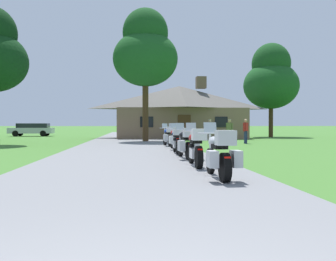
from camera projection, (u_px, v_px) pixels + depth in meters
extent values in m
plane|color=#42752D|center=(132.00, 146.00, 21.99)|extent=(500.00, 500.00, 0.00)
cube|color=slate|center=(132.00, 148.00, 20.00)|extent=(6.40, 80.00, 0.06)
cylinder|color=black|center=(210.00, 161.00, 9.47)|extent=(0.12, 0.64, 0.64)
cylinder|color=black|center=(225.00, 167.00, 8.03)|extent=(0.16, 0.64, 0.64)
cube|color=silver|center=(217.00, 161.00, 8.73)|extent=(0.26, 0.56, 0.30)
ellipsoid|color=#B2B5BC|center=(215.00, 142.00, 8.98)|extent=(0.30, 0.52, 0.26)
cube|color=black|center=(219.00, 147.00, 8.52)|extent=(0.28, 0.52, 0.10)
cylinder|color=silver|center=(211.00, 133.00, 9.42)|extent=(0.66, 0.04, 0.03)
cylinder|color=silver|center=(211.00, 147.00, 9.46)|extent=(0.06, 0.24, 0.73)
cube|color=#B2BCC6|center=(210.00, 128.00, 9.51)|extent=(0.32, 0.11, 0.27)
sphere|color=silver|center=(211.00, 139.00, 9.42)|extent=(0.11, 0.11, 0.11)
cube|color=#B7B7BC|center=(226.00, 138.00, 7.97)|extent=(0.40, 0.36, 0.32)
cube|color=red|center=(228.00, 158.00, 7.81)|extent=(0.14, 0.03, 0.06)
cylinder|color=silver|center=(227.00, 170.00, 8.37)|extent=(0.07, 0.55, 0.07)
cube|color=#B7B7BC|center=(212.00, 159.00, 8.05)|extent=(0.20, 0.40, 0.36)
cube|color=#B7B7BC|center=(236.00, 159.00, 8.11)|extent=(0.20, 0.40, 0.36)
cylinder|color=black|center=(191.00, 153.00, 11.96)|extent=(0.11, 0.64, 0.64)
cylinder|color=black|center=(199.00, 157.00, 10.53)|extent=(0.16, 0.64, 0.64)
cube|color=silver|center=(195.00, 153.00, 11.22)|extent=(0.26, 0.56, 0.30)
ellipsoid|color=maroon|center=(194.00, 138.00, 11.48)|extent=(0.30, 0.52, 0.26)
cube|color=black|center=(196.00, 141.00, 11.02)|extent=(0.28, 0.52, 0.10)
cylinder|color=silver|center=(191.00, 131.00, 11.91)|extent=(0.66, 0.04, 0.03)
cylinder|color=silver|center=(191.00, 142.00, 11.96)|extent=(0.06, 0.24, 0.73)
cube|color=#B2BCC6|center=(191.00, 127.00, 12.01)|extent=(0.32, 0.11, 0.27)
sphere|color=silver|center=(191.00, 136.00, 11.91)|extent=(0.11, 0.11, 0.11)
cube|color=silver|center=(199.00, 135.00, 10.47)|extent=(0.40, 0.36, 0.32)
cube|color=red|center=(200.00, 150.00, 10.30)|extent=(0.14, 0.03, 0.06)
cylinder|color=silver|center=(202.00, 160.00, 10.86)|extent=(0.07, 0.55, 0.07)
cylinder|color=black|center=(180.00, 148.00, 14.49)|extent=(0.17, 0.65, 0.64)
cylinder|color=black|center=(189.00, 151.00, 13.07)|extent=(0.21, 0.65, 0.64)
cube|color=silver|center=(185.00, 148.00, 13.76)|extent=(0.31, 0.58, 0.30)
ellipsoid|color=black|center=(183.00, 135.00, 14.01)|extent=(0.34, 0.54, 0.26)
cube|color=black|center=(186.00, 138.00, 13.56)|extent=(0.32, 0.54, 0.10)
cylinder|color=silver|center=(180.00, 130.00, 14.44)|extent=(0.66, 0.09, 0.03)
cylinder|color=silver|center=(180.00, 139.00, 14.48)|extent=(0.08, 0.24, 0.73)
cube|color=#B2BCC6|center=(180.00, 126.00, 14.53)|extent=(0.33, 0.14, 0.27)
sphere|color=silver|center=(180.00, 134.00, 14.44)|extent=(0.11, 0.11, 0.11)
cube|color=#B7B7BC|center=(189.00, 133.00, 13.01)|extent=(0.43, 0.39, 0.32)
cube|color=red|center=(190.00, 145.00, 12.85)|extent=(0.14, 0.04, 0.06)
cylinder|color=silver|center=(191.00, 153.00, 13.41)|extent=(0.12, 0.55, 0.07)
cube|color=#B7B7BC|center=(181.00, 146.00, 13.07)|extent=(0.23, 0.42, 0.36)
cube|color=#B7B7BC|center=(196.00, 146.00, 13.16)|extent=(0.23, 0.42, 0.36)
cylinder|color=black|center=(175.00, 145.00, 16.94)|extent=(0.12, 0.64, 0.64)
cylinder|color=black|center=(178.00, 147.00, 15.50)|extent=(0.16, 0.64, 0.64)
cube|color=silver|center=(176.00, 144.00, 16.20)|extent=(0.27, 0.56, 0.30)
ellipsoid|color=#1E3899|center=(176.00, 134.00, 16.45)|extent=(0.31, 0.52, 0.26)
cube|color=black|center=(177.00, 136.00, 15.99)|extent=(0.29, 0.52, 0.10)
cylinder|color=silver|center=(175.00, 129.00, 16.89)|extent=(0.66, 0.04, 0.03)
cylinder|color=silver|center=(175.00, 137.00, 16.93)|extent=(0.06, 0.24, 0.73)
cube|color=#B2BCC6|center=(175.00, 126.00, 16.98)|extent=(0.32, 0.11, 0.27)
sphere|color=silver|center=(175.00, 132.00, 16.89)|extent=(0.11, 0.11, 0.11)
cube|color=#B7B7BC|center=(178.00, 131.00, 15.44)|extent=(0.40, 0.36, 0.32)
cube|color=red|center=(179.00, 141.00, 15.28)|extent=(0.14, 0.03, 0.06)
cylinder|color=silver|center=(181.00, 149.00, 15.83)|extent=(0.08, 0.55, 0.07)
cylinder|color=black|center=(172.00, 142.00, 19.54)|extent=(0.15, 0.65, 0.64)
cylinder|color=black|center=(177.00, 143.00, 18.12)|extent=(0.19, 0.65, 0.64)
cube|color=silver|center=(174.00, 142.00, 18.81)|extent=(0.29, 0.57, 0.30)
ellipsoid|color=maroon|center=(174.00, 132.00, 19.06)|extent=(0.33, 0.54, 0.26)
cube|color=black|center=(175.00, 134.00, 18.60)|extent=(0.31, 0.53, 0.10)
cylinder|color=silver|center=(172.00, 129.00, 19.49)|extent=(0.66, 0.07, 0.03)
cylinder|color=silver|center=(172.00, 135.00, 19.53)|extent=(0.07, 0.24, 0.73)
cube|color=#B2BCC6|center=(172.00, 126.00, 19.58)|extent=(0.33, 0.13, 0.27)
sphere|color=silver|center=(172.00, 131.00, 19.49)|extent=(0.11, 0.11, 0.11)
cube|color=silver|center=(177.00, 130.00, 18.06)|extent=(0.42, 0.38, 0.32)
cube|color=red|center=(178.00, 139.00, 17.89)|extent=(0.14, 0.04, 0.06)
cylinder|color=silver|center=(178.00, 145.00, 18.45)|extent=(0.10, 0.55, 0.07)
cube|color=silver|center=(171.00, 140.00, 18.12)|extent=(0.22, 0.41, 0.36)
cube|color=silver|center=(182.00, 140.00, 18.20)|extent=(0.22, 0.41, 0.36)
cylinder|color=black|center=(165.00, 140.00, 22.35)|extent=(0.19, 0.65, 0.64)
cylinder|color=black|center=(170.00, 141.00, 20.95)|extent=(0.24, 0.65, 0.64)
cube|color=silver|center=(168.00, 139.00, 21.63)|extent=(0.33, 0.59, 0.30)
ellipsoid|color=#1E3899|center=(167.00, 131.00, 21.88)|extent=(0.36, 0.55, 0.26)
cube|color=black|center=(168.00, 133.00, 21.43)|extent=(0.34, 0.55, 0.10)
cylinder|color=silver|center=(165.00, 128.00, 22.30)|extent=(0.66, 0.12, 0.03)
cylinder|color=silver|center=(165.00, 134.00, 22.35)|extent=(0.09, 0.24, 0.73)
cube|color=#B2BCC6|center=(165.00, 126.00, 22.40)|extent=(0.33, 0.15, 0.27)
sphere|color=silver|center=(165.00, 130.00, 22.30)|extent=(0.11, 0.11, 0.11)
cube|color=#B7B7BC|center=(171.00, 129.00, 20.89)|extent=(0.44, 0.41, 0.32)
cube|color=red|center=(171.00, 137.00, 20.73)|extent=(0.14, 0.05, 0.06)
cylinder|color=silver|center=(172.00, 142.00, 21.29)|extent=(0.14, 0.55, 0.07)
cube|color=#B7B7BC|center=(166.00, 138.00, 20.94)|extent=(0.25, 0.42, 0.36)
cube|color=#B7B7BC|center=(175.00, 138.00, 21.05)|extent=(0.25, 0.42, 0.36)
cube|color=brown|center=(179.00, 124.00, 35.05)|extent=(11.36, 6.73, 2.73)
pyramid|color=#5B5651|center=(179.00, 98.00, 35.01)|extent=(12.04, 7.13, 2.14)
cube|color=brown|center=(201.00, 83.00, 35.18)|extent=(0.90, 0.90, 1.10)
cube|color=#472D19|center=(184.00, 127.00, 31.68)|extent=(1.10, 0.08, 2.10)
cube|color=black|center=(147.00, 122.00, 31.37)|extent=(1.10, 0.06, 0.90)
cube|color=black|center=(221.00, 122.00, 31.96)|extent=(1.10, 0.06, 0.90)
cylinder|color=navy|center=(210.00, 135.00, 29.53)|extent=(0.14, 0.14, 0.86)
cylinder|color=navy|center=(209.00, 135.00, 29.70)|extent=(0.14, 0.14, 0.86)
cube|color=#2D56AD|center=(210.00, 126.00, 29.60)|extent=(0.26, 0.38, 0.56)
cylinder|color=#2D56AD|center=(211.00, 127.00, 29.38)|extent=(0.09, 0.09, 0.58)
cylinder|color=#2D56AD|center=(209.00, 127.00, 29.83)|extent=(0.09, 0.09, 0.58)
sphere|color=tan|center=(210.00, 121.00, 29.59)|extent=(0.21, 0.21, 0.21)
cylinder|color=#B2AD99|center=(210.00, 120.00, 29.59)|extent=(0.22, 0.22, 0.05)
cylinder|color=#75664C|center=(228.00, 136.00, 28.56)|extent=(0.14, 0.14, 0.86)
cylinder|color=#75664C|center=(231.00, 136.00, 28.47)|extent=(0.14, 0.14, 0.86)
cube|color=#5B6638|center=(229.00, 126.00, 28.51)|extent=(0.42, 0.39, 0.56)
cylinder|color=#5B6638|center=(227.00, 127.00, 28.62)|extent=(0.09, 0.09, 0.58)
cylinder|color=#5B6638|center=(232.00, 127.00, 28.39)|extent=(0.09, 0.09, 0.58)
sphere|color=tan|center=(230.00, 121.00, 28.50)|extent=(0.21, 0.21, 0.21)
cylinder|color=#B2AD99|center=(230.00, 120.00, 28.50)|extent=(0.22, 0.22, 0.05)
cylinder|color=navy|center=(246.00, 137.00, 25.39)|extent=(0.14, 0.14, 0.86)
cylinder|color=navy|center=(245.00, 137.00, 25.25)|extent=(0.14, 0.14, 0.86)
cube|color=#A8231E|center=(246.00, 127.00, 25.30)|extent=(0.41, 0.41, 0.56)
cylinder|color=#A8231E|center=(247.00, 127.00, 25.49)|extent=(0.09, 0.09, 0.58)
cylinder|color=#A8231E|center=(244.00, 127.00, 25.12)|extent=(0.09, 0.09, 0.58)
sphere|color=tan|center=(246.00, 120.00, 25.30)|extent=(0.21, 0.21, 0.21)
cylinder|color=#422D19|center=(271.00, 119.00, 38.14)|extent=(0.44, 0.44, 3.70)
ellipsoid|color=#194C1E|center=(271.00, 86.00, 38.08)|extent=(5.55, 5.55, 4.72)
ellipsoid|color=#16441B|center=(271.00, 64.00, 38.05)|extent=(3.89, 3.89, 4.17)
cylinder|color=#422D19|center=(145.00, 109.00, 27.47)|extent=(0.44, 0.44, 4.79)
ellipsoid|color=#194C1E|center=(145.00, 59.00, 27.41)|extent=(4.74, 4.74, 4.03)
ellipsoid|color=#16441B|center=(145.00, 33.00, 27.37)|extent=(3.32, 3.32, 3.56)
cube|color=#ADAFB7|center=(31.00, 131.00, 40.69)|extent=(4.61, 1.88, 0.60)
cube|color=black|center=(33.00, 126.00, 40.70)|extent=(3.23, 1.65, 0.48)
cylinder|color=black|center=(15.00, 134.00, 39.71)|extent=(0.64, 0.23, 0.64)
cylinder|color=black|center=(20.00, 133.00, 41.40)|extent=(0.64, 0.23, 0.64)
cylinder|color=black|center=(43.00, 133.00, 40.00)|extent=(0.64, 0.23, 0.64)
cylinder|color=black|center=(47.00, 133.00, 41.68)|extent=(0.64, 0.23, 0.64)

